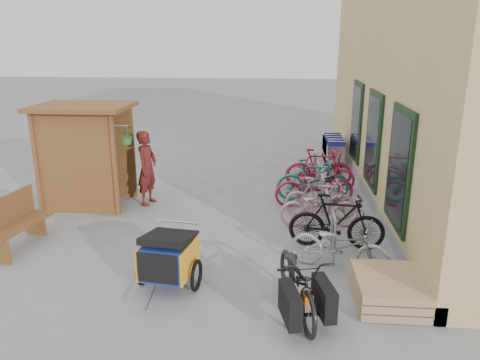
# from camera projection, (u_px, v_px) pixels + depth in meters

# --- Properties ---
(ground) EXTENTS (80.00, 80.00, 0.00)m
(ground) POSITION_uv_depth(u_px,v_px,m) (207.00, 254.00, 8.69)
(ground) COLOR gray
(kiosk) EXTENTS (2.49, 1.65, 2.40)m
(kiosk) POSITION_uv_depth(u_px,v_px,m) (82.00, 141.00, 10.86)
(kiosk) COLOR brown
(kiosk) RESTS_ON ground
(bike_rack) EXTENTS (0.05, 5.35, 0.86)m
(bike_rack) POSITION_uv_depth(u_px,v_px,m) (322.00, 191.00, 10.64)
(bike_rack) COLOR #A5A8AD
(bike_rack) RESTS_ON ground
(pallet_stack) EXTENTS (1.00, 1.20, 0.40)m
(pallet_stack) POSITION_uv_depth(u_px,v_px,m) (389.00, 290.00, 7.05)
(pallet_stack) COLOR tan
(pallet_stack) RESTS_ON ground
(bench) EXTENTS (0.75, 1.68, 1.02)m
(bench) POSITION_uv_depth(u_px,v_px,m) (12.00, 222.00, 8.80)
(bench) COLOR brown
(bench) RESTS_ON ground
(shopping_carts) EXTENTS (0.54, 2.13, 0.96)m
(shopping_carts) POSITION_uv_depth(u_px,v_px,m) (332.00, 146.00, 14.82)
(shopping_carts) COLOR silver
(shopping_carts) RESTS_ON ground
(child_trailer) EXTENTS (1.03, 1.67, 0.97)m
(child_trailer) POSITION_uv_depth(u_px,v_px,m) (169.00, 256.00, 7.42)
(child_trailer) COLOR navy
(child_trailer) RESTS_ON ground
(cargo_bike) EXTENTS (1.08, 2.03, 1.01)m
(cargo_bike) POSITION_uv_depth(u_px,v_px,m) (298.00, 281.00, 6.72)
(cargo_bike) COLOR black
(cargo_bike) RESTS_ON ground
(person_kiosk) EXTENTS (0.55, 0.73, 1.78)m
(person_kiosk) POSITION_uv_depth(u_px,v_px,m) (147.00, 168.00, 11.11)
(person_kiosk) COLOR maroon
(person_kiosk) RESTS_ON ground
(bike_0) EXTENTS (1.83, 1.13, 0.91)m
(bike_0) POSITION_uv_depth(u_px,v_px,m) (340.00, 246.00, 7.98)
(bike_0) COLOR #9A9A9E
(bike_0) RESTS_ON ground
(bike_1) EXTENTS (1.84, 0.68, 1.08)m
(bike_1) POSITION_uv_depth(u_px,v_px,m) (337.00, 221.00, 8.80)
(bike_1) COLOR black
(bike_1) RESTS_ON ground
(bike_2) EXTENTS (1.73, 0.72, 0.89)m
(bike_2) POSITION_uv_depth(u_px,v_px,m) (320.00, 207.00, 9.84)
(bike_2) COLOR pink
(bike_2) RESTS_ON ground
(bike_3) EXTENTS (1.61, 0.66, 0.94)m
(bike_3) POSITION_uv_depth(u_px,v_px,m) (320.00, 198.00, 10.28)
(bike_3) COLOR #9A9A9E
(bike_3) RESTS_ON ground
(bike_4) EXTENTS (2.00, 1.04, 1.00)m
(bike_4) POSITION_uv_depth(u_px,v_px,m) (314.00, 186.00, 11.06)
(bike_4) COLOR #A01D3B
(bike_4) RESTS_ON ground
(bike_5) EXTENTS (1.80, 0.59, 1.07)m
(bike_5) POSITION_uv_depth(u_px,v_px,m) (313.00, 180.00, 11.39)
(bike_5) COLOR teal
(bike_5) RESTS_ON ground
(bike_6) EXTENTS (1.95, 1.06, 0.97)m
(bike_6) POSITION_uv_depth(u_px,v_px,m) (320.00, 171.00, 12.30)
(bike_6) COLOR #A01D3B
(bike_6) RESTS_ON ground
(bike_7) EXTENTS (1.79, 0.60, 1.06)m
(bike_7) POSITION_uv_depth(u_px,v_px,m) (319.00, 168.00, 12.45)
(bike_7) COLOR #A01D3B
(bike_7) RESTS_ON ground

